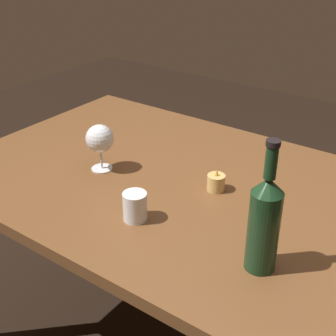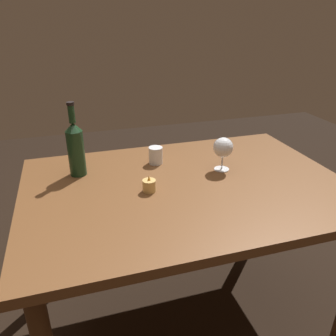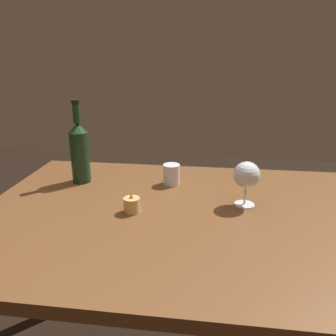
{
  "view_description": "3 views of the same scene",
  "coord_description": "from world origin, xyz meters",
  "px_view_note": "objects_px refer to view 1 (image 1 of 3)",
  "views": [
    {
      "loc": [
        -0.73,
        1.01,
        1.44
      ],
      "look_at": [
        -0.08,
        0.1,
        0.84
      ],
      "focal_mm": 50.31,
      "sensor_mm": 36.0,
      "label": 1
    },
    {
      "loc": [
        -0.43,
        -1.14,
        1.37
      ],
      "look_at": [
        -0.06,
        0.05,
        0.79
      ],
      "focal_mm": 36.04,
      "sensor_mm": 36.0,
      "label": 2
    },
    {
      "loc": [
        0.08,
        -0.97,
        1.22
      ],
      "look_at": [
        -0.06,
        0.1,
        0.85
      ],
      "focal_mm": 36.58,
      "sensor_mm": 36.0,
      "label": 3
    }
  ],
  "objects_px": {
    "votive_candle": "(216,183)",
    "wine_bottle": "(264,222)",
    "wine_glass_left": "(100,139)",
    "water_tumbler": "(135,208)"
  },
  "relations": [
    {
      "from": "votive_candle",
      "to": "wine_bottle",
      "type": "bearing_deg",
      "value": 137.1
    },
    {
      "from": "wine_bottle",
      "to": "wine_glass_left",
      "type": "bearing_deg",
      "value": -12.64
    },
    {
      "from": "wine_glass_left",
      "to": "votive_candle",
      "type": "distance_m",
      "value": 0.38
    },
    {
      "from": "wine_glass_left",
      "to": "wine_bottle",
      "type": "xyz_separation_m",
      "value": [
        -0.61,
        0.14,
        0.02
      ]
    },
    {
      "from": "wine_glass_left",
      "to": "votive_candle",
      "type": "relative_size",
      "value": 2.22
    },
    {
      "from": "water_tumbler",
      "to": "wine_glass_left",
      "type": "bearing_deg",
      "value": -30.4
    },
    {
      "from": "wine_glass_left",
      "to": "water_tumbler",
      "type": "bearing_deg",
      "value": 149.6
    },
    {
      "from": "votive_candle",
      "to": "wine_glass_left",
      "type": "bearing_deg",
      "value": 15.6
    },
    {
      "from": "wine_glass_left",
      "to": "water_tumbler",
      "type": "distance_m",
      "value": 0.31
    },
    {
      "from": "wine_glass_left",
      "to": "water_tumbler",
      "type": "height_order",
      "value": "wine_glass_left"
    }
  ]
}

